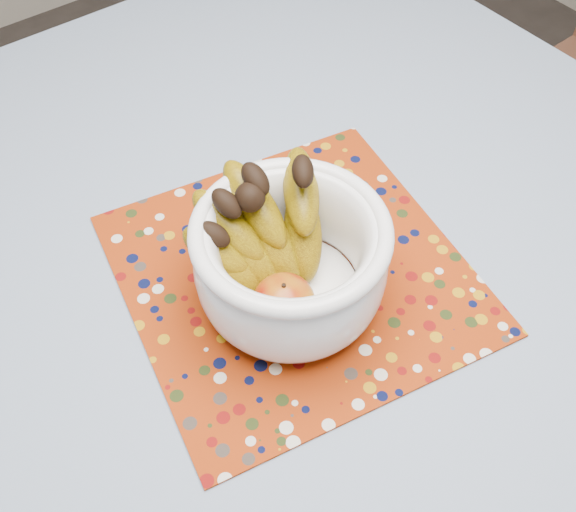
{
  "coord_description": "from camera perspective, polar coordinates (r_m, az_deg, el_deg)",
  "views": [
    {
      "loc": [
        -0.32,
        -0.45,
        1.45
      ],
      "look_at": [
        -0.03,
        -0.07,
        0.84
      ],
      "focal_mm": 42.0,
      "sensor_mm": 36.0,
      "label": 1
    }
  ],
  "objects": [
    {
      "name": "tablecloth",
      "position": [
        0.89,
        -0.99,
        0.09
      ],
      "size": [
        1.32,
        1.32,
        0.01
      ],
      "primitive_type": "cube",
      "color": "slate",
      "rests_on": "table"
    },
    {
      "name": "table",
      "position": [
        0.96,
        -0.93,
        -2.96
      ],
      "size": [
        1.2,
        1.2,
        0.75
      ],
      "color": "brown",
      "rests_on": "ground"
    },
    {
      "name": "placemat",
      "position": [
        0.86,
        0.55,
        -1.46
      ],
      "size": [
        0.49,
        0.49,
        0.0
      ],
      "primitive_type": "cube",
      "rotation": [
        0.0,
        0.0,
        -0.19
      ],
      "color": "#8B2907",
      "rests_on": "tablecloth"
    },
    {
      "name": "fruit_bowl",
      "position": [
        0.78,
        -0.72,
        0.47
      ],
      "size": [
        0.27,
        0.25,
        0.18
      ],
      "color": "white",
      "rests_on": "placemat"
    }
  ]
}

